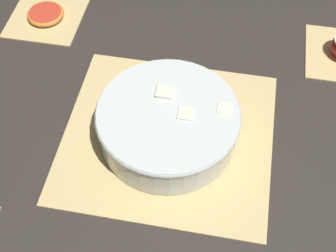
# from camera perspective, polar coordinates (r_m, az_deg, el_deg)

# --- Properties ---
(ground_plane) EXTENTS (6.00, 6.00, 0.00)m
(ground_plane) POSITION_cam_1_polar(r_m,az_deg,el_deg) (0.91, -0.00, -1.31)
(ground_plane) COLOR #2D2823
(bamboo_mat_center) EXTENTS (0.40, 0.38, 0.01)m
(bamboo_mat_center) POSITION_cam_1_polar(r_m,az_deg,el_deg) (0.91, -0.00, -1.20)
(bamboo_mat_center) COLOR #D6B775
(bamboo_mat_center) RESTS_ON ground_plane
(coaster_mat_near_right) EXTENTS (0.17, 0.17, 0.01)m
(coaster_mat_near_right) POSITION_cam_1_polar(r_m,az_deg,el_deg) (1.18, -14.62, 12.74)
(coaster_mat_near_right) COLOR #D6B775
(coaster_mat_near_right) RESTS_ON ground_plane
(fruit_salad_bowl) EXTENTS (0.27, 0.27, 0.08)m
(fruit_salad_bowl) POSITION_cam_1_polar(r_m,az_deg,el_deg) (0.87, 0.00, 0.49)
(fruit_salad_bowl) COLOR silver
(fruit_salad_bowl) RESTS_ON bamboo_mat_center
(grapefruit_slice) EXTENTS (0.09, 0.09, 0.01)m
(grapefruit_slice) POSITION_cam_1_polar(r_m,az_deg,el_deg) (1.17, -14.71, 13.06)
(grapefruit_slice) COLOR red
(grapefruit_slice) RESTS_ON coaster_mat_near_right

